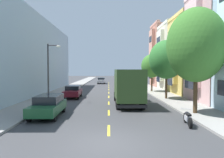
% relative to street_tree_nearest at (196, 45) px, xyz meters
% --- Properties ---
extents(ground_plane, '(160.00, 160.00, 0.00)m').
position_rel_street_tree_nearest_xyz_m(ground_plane, '(-6.40, 23.88, -5.14)').
color(ground_plane, '#38383A').
extents(sidewalk_left, '(3.20, 120.00, 0.14)m').
position_rel_street_tree_nearest_xyz_m(sidewalk_left, '(-13.50, 21.88, -5.07)').
color(sidewalk_left, gray).
rests_on(sidewalk_left, ground_plane).
extents(sidewalk_right, '(3.20, 120.00, 0.14)m').
position_rel_street_tree_nearest_xyz_m(sidewalk_right, '(0.70, 21.88, -5.07)').
color(sidewalk_right, gray).
rests_on(sidewalk_right, ground_plane).
extents(lane_centerline_dashes, '(0.14, 47.20, 0.01)m').
position_rel_street_tree_nearest_xyz_m(lane_centerline_dashes, '(-6.40, 18.38, -5.13)').
color(lane_centerline_dashes, yellow).
rests_on(lane_centerline_dashes, ground_plane).
extents(townhouse_third_mustard, '(13.36, 6.87, 10.59)m').
position_rel_street_tree_nearest_xyz_m(townhouse_third_mustard, '(8.57, 13.16, -0.04)').
color(townhouse_third_mustard, tan).
rests_on(townhouse_third_mustard, ground_plane).
extents(townhouse_fourth_cream, '(14.44, 6.87, 10.88)m').
position_rel_street_tree_nearest_xyz_m(townhouse_fourth_cream, '(9.11, 20.23, 0.10)').
color(townhouse_fourth_cream, beige).
rests_on(townhouse_fourth_cream, ground_plane).
extents(townhouse_fifth_terracotta, '(11.73, 6.87, 12.33)m').
position_rel_street_tree_nearest_xyz_m(townhouse_fifth_terracotta, '(7.76, 27.30, 0.83)').
color(townhouse_fifth_terracotta, '#B27560').
rests_on(townhouse_fifth_terracotta, ground_plane).
extents(apartment_block_opposite, '(10.00, 36.00, 10.38)m').
position_rel_street_tree_nearest_xyz_m(apartment_block_opposite, '(-20.10, 13.88, 0.06)').
color(apartment_block_opposite, '#9EB7CC').
rests_on(apartment_block_opposite, ground_plane).
extents(street_tree_nearest, '(4.28, 4.28, 7.73)m').
position_rel_street_tree_nearest_xyz_m(street_tree_nearest, '(0.00, 0.00, 0.00)').
color(street_tree_nearest, '#47331E').
rests_on(street_tree_nearest, sidewalk_right).
extents(street_tree_second, '(3.87, 3.87, 6.49)m').
position_rel_street_tree_nearest_xyz_m(street_tree_second, '(-0.00, 8.31, -0.67)').
color(street_tree_second, '#47331E').
rests_on(street_tree_second, sidewalk_right).
extents(street_tree_third, '(3.15, 3.15, 5.50)m').
position_rel_street_tree_nearest_xyz_m(street_tree_third, '(-0.00, 16.62, -1.25)').
color(street_tree_third, '#47331E').
rests_on(street_tree_third, sidewalk_right).
extents(street_lamp, '(1.35, 0.28, 5.79)m').
position_rel_street_tree_nearest_xyz_m(street_lamp, '(-12.33, 6.20, -1.58)').
color(street_lamp, '#38383D').
rests_on(street_lamp, sidewalk_left).
extents(delivery_box_truck, '(2.47, 7.32, 3.36)m').
position_rel_street_tree_nearest_xyz_m(delivery_box_truck, '(-4.60, 4.47, -3.23)').
color(delivery_box_truck, '#2D471E').
rests_on(delivery_box_truck, ground_plane).
extents(parked_wagon_forest, '(1.88, 4.72, 1.50)m').
position_rel_street_tree_nearest_xyz_m(parked_wagon_forest, '(-10.74, -0.31, -4.33)').
color(parked_wagon_forest, '#194C28').
rests_on(parked_wagon_forest, ground_plane).
extents(parked_suv_navy, '(2.09, 4.86, 1.93)m').
position_rel_street_tree_nearest_xyz_m(parked_suv_navy, '(-2.09, 35.06, -4.15)').
color(parked_suv_navy, navy).
rests_on(parked_suv_navy, ground_plane).
extents(parked_sedan_burgundy, '(1.91, 4.54, 1.43)m').
position_rel_street_tree_nearest_xyz_m(parked_sedan_burgundy, '(-10.68, 10.18, -4.39)').
color(parked_sedan_burgundy, maroon).
rests_on(parked_sedan_burgundy, ground_plane).
extents(parked_hatchback_orange, '(1.85, 4.05, 1.50)m').
position_rel_street_tree_nearest_xyz_m(parked_hatchback_orange, '(-2.04, 46.82, -4.38)').
color(parked_hatchback_orange, orange).
rests_on(parked_hatchback_orange, ground_plane).
extents(parked_sedan_sky, '(1.93, 4.55, 1.43)m').
position_rel_street_tree_nearest_xyz_m(parked_sedan_sky, '(-1.93, 21.41, -4.39)').
color(parked_sedan_sky, '#7A9EC6').
rests_on(parked_sedan_sky, ground_plane).
extents(moving_silver_sedan, '(1.80, 4.50, 1.43)m').
position_rel_street_tree_nearest_xyz_m(moving_silver_sedan, '(-8.20, 37.13, -4.39)').
color(moving_silver_sedan, '#B2B5BA').
rests_on(moving_silver_sedan, ground_plane).
extents(parked_motorcycle, '(0.62, 2.05, 0.90)m').
position_rel_street_tree_nearest_xyz_m(parked_motorcycle, '(-1.65, -3.07, -4.73)').
color(parked_motorcycle, black).
rests_on(parked_motorcycle, ground_plane).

